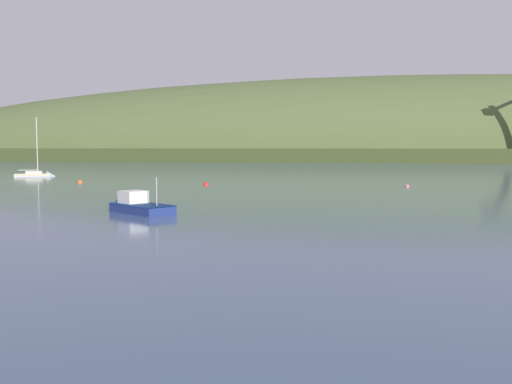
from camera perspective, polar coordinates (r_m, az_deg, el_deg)
far_shoreline_hill at (r=232.87m, az=16.15°, el=3.14°), size 593.20×147.92×64.39m
sailboat_midwater_white at (r=99.12m, az=-20.67°, el=1.49°), size 6.42×4.40×10.40m
fishing_boat_moored at (r=42.45m, az=-11.63°, el=-1.54°), size 5.78×4.83×3.47m
mooring_buoy_foreground at (r=70.79m, az=14.66°, el=0.50°), size 0.55×0.55×0.63m
mooring_buoy_off_fishing_boat at (r=72.51m, az=-4.94°, el=0.72°), size 0.69×0.69×0.77m
mooring_buoy_far_upstream at (r=80.20m, az=-16.96°, el=0.90°), size 0.66×0.66×0.74m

